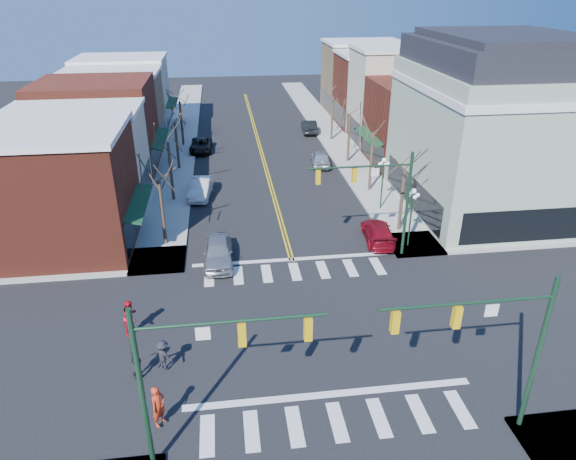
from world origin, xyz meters
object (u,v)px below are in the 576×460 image
object	(u,v)px
victorian_corner	(495,126)
car_right_near	(378,232)
lamppost_corner	(412,208)
lamppost_midblock	(383,175)
car_left_near	(218,252)
pedestrian_dark_a	(136,360)
car_left_far	(201,145)
car_left_mid	(200,188)
car_right_far	(309,126)
pedestrian_dark_b	(163,355)
pedestrian_red_a	(158,406)
pedestrian_red_b	(131,317)
car_right_mid	(320,158)

from	to	relation	value
victorian_corner	car_right_near	size ratio (longest dim) A/B	3.04
lamppost_corner	lamppost_midblock	bearing A→B (deg)	90.00
car_left_near	car_right_near	size ratio (longest dim) A/B	1.00
lamppost_midblock	pedestrian_dark_a	distance (m)	24.25
pedestrian_dark_a	car_left_far	bearing A→B (deg)	149.64
lamppost_corner	car_left_mid	xyz separation A→B (m)	(-14.36, 11.12, -2.20)
car_right_far	pedestrian_dark_b	world-z (taller)	pedestrian_dark_b
victorian_corner	pedestrian_dark_b	xyz separation A→B (m)	(-23.92, -16.54, -5.73)
victorian_corner	pedestrian_red_a	distance (m)	31.55
car_left_far	car_right_far	distance (m)	14.08
pedestrian_red_b	car_left_far	bearing A→B (deg)	16.07
car_right_near	pedestrian_dark_b	world-z (taller)	pedestrian_dark_b
pedestrian_red_a	pedestrian_red_b	world-z (taller)	pedestrian_red_b
victorian_corner	car_left_far	xyz separation A→B (m)	(-22.90, 18.15, -5.99)
car_right_mid	pedestrian_dark_a	xyz separation A→B (m)	(-14.06, -28.74, 0.32)
car_left_near	pedestrian_red_b	bearing A→B (deg)	-122.36
lamppost_corner	car_left_far	xyz separation A→B (m)	(-14.60, 24.15, -2.30)
car_right_far	pedestrian_red_b	xyz separation A→B (m)	(-15.67, -37.58, 0.38)
car_left_mid	car_right_far	distance (m)	22.69
victorian_corner	pedestrian_red_a	size ratio (longest dim) A/B	7.49
car_left_near	car_left_far	xyz separation A→B (m)	(-1.60, 24.65, -0.14)
car_left_near	pedestrian_dark_b	world-z (taller)	pedestrian_dark_b
car_left_mid	car_left_far	world-z (taller)	car_left_mid
car_left_mid	car_left_far	distance (m)	13.04
car_left_mid	pedestrian_red_b	size ratio (longest dim) A/B	2.36
victorian_corner	lamppost_midblock	distance (m)	9.10
pedestrian_red_b	pedestrian_dark_a	bearing A→B (deg)	-147.41
car_left_near	pedestrian_red_b	world-z (taller)	pedestrian_red_b
car_left_near	car_right_mid	distance (m)	21.03
car_right_mid	pedestrian_dark_a	bearing A→B (deg)	70.27
victorian_corner	pedestrian_red_b	distance (m)	29.64
car_right_near	pedestrian_red_b	size ratio (longest dim) A/B	2.39
pedestrian_red_a	car_right_far	bearing A→B (deg)	17.84
car_left_mid	pedestrian_red_a	size ratio (longest dim) A/B	2.44
pedestrian_dark_b	victorian_corner	bearing A→B (deg)	-113.59
car_right_mid	pedestrian_red_a	distance (m)	34.27
car_left_far	car_right_mid	size ratio (longest dim) A/B	1.08
pedestrian_dark_a	pedestrian_red_b	bearing A→B (deg)	164.59
pedestrian_red_a	pedestrian_dark_b	bearing A→B (deg)	37.13
pedestrian_red_b	pedestrian_dark_a	world-z (taller)	pedestrian_red_b
car_right_mid	pedestrian_red_a	size ratio (longest dim) A/B	2.33
car_left_near	car_right_far	size ratio (longest dim) A/B	1.03
pedestrian_red_a	pedestrian_red_b	size ratio (longest dim) A/B	0.97
car_left_far	pedestrian_red_b	bearing A→B (deg)	-92.43
car_right_far	pedestrian_dark_a	bearing A→B (deg)	73.48
victorian_corner	car_right_far	distance (m)	26.71
car_right_mid	car_right_far	xyz separation A→B (m)	(0.95, 12.15, -0.00)
victorian_corner	car_left_far	bearing A→B (deg)	141.60
lamppost_midblock	pedestrian_red_b	xyz separation A→B (m)	(-17.47, -14.07, -1.83)
pedestrian_red_a	pedestrian_dark_b	size ratio (longest dim) A/B	1.23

